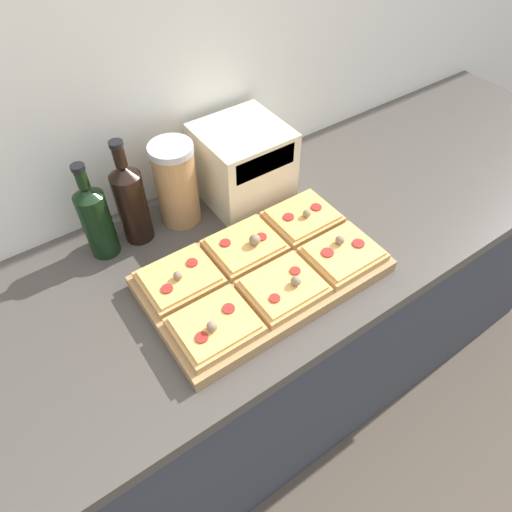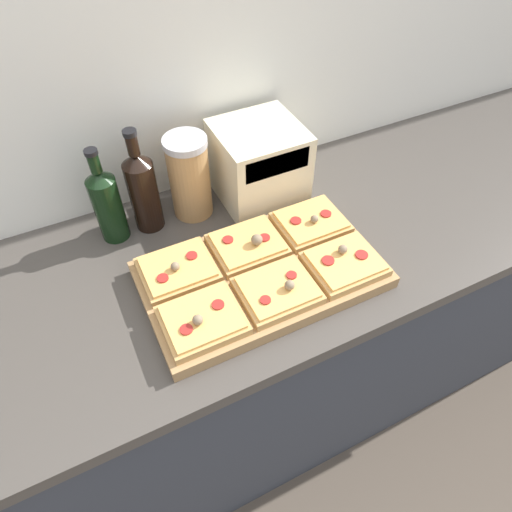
{
  "view_description": "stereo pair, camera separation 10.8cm",
  "coord_description": "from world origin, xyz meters",
  "px_view_note": "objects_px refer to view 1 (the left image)",
  "views": [
    {
      "loc": [
        -0.39,
        -0.34,
        1.77
      ],
      "look_at": [
        0.02,
        0.25,
        0.97
      ],
      "focal_mm": 32.0,
      "sensor_mm": 36.0,
      "label": 1
    },
    {
      "loc": [
        -0.3,
        -0.4,
        1.77
      ],
      "look_at": [
        0.02,
        0.25,
        0.97
      ],
      "focal_mm": 32.0,
      "sensor_mm": 36.0,
      "label": 2
    }
  ],
  "objects_px": {
    "cutting_board": "(263,274)",
    "toaster_oven": "(243,164)",
    "olive_oil_bottle": "(96,219)",
    "wine_bottle": "(131,201)",
    "grain_jar_tall": "(176,184)"
  },
  "relations": [
    {
      "from": "wine_bottle",
      "to": "toaster_oven",
      "type": "relative_size",
      "value": 1.18
    },
    {
      "from": "wine_bottle",
      "to": "grain_jar_tall",
      "type": "xyz_separation_m",
      "value": [
        0.12,
        0.0,
        -0.0
      ]
    },
    {
      "from": "toaster_oven",
      "to": "cutting_board",
      "type": "bearing_deg",
      "value": -115.16
    },
    {
      "from": "cutting_board",
      "to": "olive_oil_bottle",
      "type": "bearing_deg",
      "value": 132.06
    },
    {
      "from": "olive_oil_bottle",
      "to": "wine_bottle",
      "type": "height_order",
      "value": "wine_bottle"
    },
    {
      "from": "olive_oil_bottle",
      "to": "cutting_board",
      "type": "bearing_deg",
      "value": -47.94
    },
    {
      "from": "cutting_board",
      "to": "grain_jar_tall",
      "type": "xyz_separation_m",
      "value": [
        -0.06,
        0.3,
        0.1
      ]
    },
    {
      "from": "olive_oil_bottle",
      "to": "toaster_oven",
      "type": "height_order",
      "value": "olive_oil_bottle"
    },
    {
      "from": "cutting_board",
      "to": "grain_jar_tall",
      "type": "distance_m",
      "value": 0.33
    },
    {
      "from": "cutting_board",
      "to": "olive_oil_bottle",
      "type": "distance_m",
      "value": 0.42
    },
    {
      "from": "cutting_board",
      "to": "wine_bottle",
      "type": "bearing_deg",
      "value": 120.85
    },
    {
      "from": "olive_oil_bottle",
      "to": "toaster_oven",
      "type": "bearing_deg",
      "value": -2.35
    },
    {
      "from": "cutting_board",
      "to": "toaster_oven",
      "type": "height_order",
      "value": "toaster_oven"
    },
    {
      "from": "wine_bottle",
      "to": "cutting_board",
      "type": "bearing_deg",
      "value": -59.15
    },
    {
      "from": "olive_oil_bottle",
      "to": "toaster_oven",
      "type": "xyz_separation_m",
      "value": [
        0.41,
        -0.02,
        -0.0
      ]
    }
  ]
}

